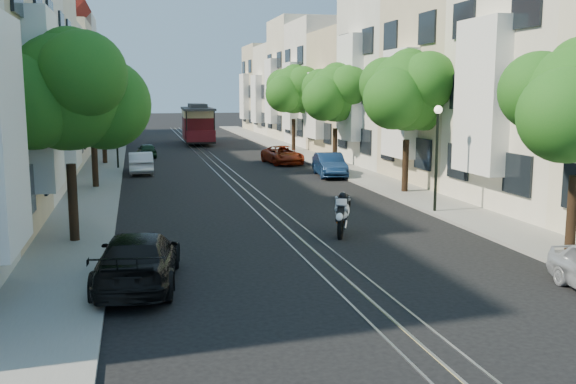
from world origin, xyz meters
TOP-DOWN VIEW (x-y plane):
  - ground at (0.00, 28.00)m, footprint 200.00×200.00m
  - sidewalk_east at (7.25, 28.00)m, footprint 2.50×80.00m
  - sidewalk_west at (-7.25, 28.00)m, footprint 2.50×80.00m
  - rail_left at (-0.55, 28.00)m, footprint 0.06×80.00m
  - rail_slot at (0.00, 28.00)m, footprint 0.06×80.00m
  - rail_right at (0.55, 28.00)m, footprint 0.06×80.00m
  - lane_line at (0.00, 28.00)m, footprint 0.08×80.00m
  - townhouses_east at (11.87, 27.91)m, footprint 7.75×72.00m
  - townhouses_west at (-11.87, 27.91)m, footprint 7.75×72.00m
  - tree_e_b at (7.26, 8.98)m, footprint 4.93×4.08m
  - tree_e_c at (7.26, 19.98)m, footprint 4.84×3.99m
  - tree_e_d at (7.26, 30.98)m, footprint 5.01×4.16m
  - tree_w_a at (-7.14, 1.98)m, footprint 4.93×4.08m
  - tree_w_b at (-7.14, 13.98)m, footprint 4.72×3.87m
  - tree_w_c at (-7.14, 24.98)m, footprint 5.13×4.28m
  - tree_w_d at (-7.14, 35.98)m, footprint 4.84×3.99m
  - lamp_east at (6.30, 4.00)m, footprint 0.32×0.32m
  - lamp_west at (-6.30, 22.00)m, footprint 0.32×0.32m
  - sportbike_rider at (1.53, 1.28)m, footprint 1.14×2.02m
  - cable_car at (0.50, 40.94)m, footprint 3.03×8.86m
  - parked_car_e_mid at (5.56, 15.81)m, footprint 1.87×4.21m
  - parked_car_e_far at (4.40, 22.77)m, footprint 2.39×4.48m
  - parked_car_w_near at (-5.24, -3.10)m, footprint 2.43×4.91m
  - parked_car_w_mid at (-4.94, 19.73)m, footprint 1.43×3.94m
  - parked_car_w_far at (-4.40, 29.11)m, footprint 1.49×3.19m

SIDE VIEW (x-z plane):
  - ground at x=0.00m, z-range 0.00..0.00m
  - lane_line at x=0.00m, z-range 0.00..0.01m
  - rail_left at x=-0.55m, z-range 0.00..0.02m
  - rail_slot at x=0.00m, z-range 0.00..0.02m
  - rail_right at x=0.55m, z-range 0.00..0.02m
  - sidewalk_east at x=7.25m, z-range 0.00..0.12m
  - sidewalk_west at x=-7.25m, z-range 0.00..0.12m
  - parked_car_w_far at x=-4.40m, z-range 0.00..1.06m
  - parked_car_e_far at x=4.40m, z-range 0.00..1.20m
  - parked_car_w_mid at x=-4.94m, z-range 0.00..1.29m
  - parked_car_e_mid at x=5.56m, z-range 0.00..1.34m
  - parked_car_w_near at x=-5.24m, z-range 0.00..1.37m
  - sportbike_rider at x=1.53m, z-range 0.04..1.56m
  - cable_car at x=0.50m, z-range 0.31..3.68m
  - lamp_east at x=6.30m, z-range 0.77..4.93m
  - lamp_west at x=-6.30m, z-range 0.77..4.93m
  - tree_w_b at x=-7.14m, z-range 1.26..7.53m
  - tree_e_c at x=7.26m, z-range 1.34..7.86m
  - tree_w_d at x=-7.14m, z-range 1.34..7.86m
  - tree_e_b at x=7.26m, z-range 1.39..8.07m
  - tree_w_a at x=-7.14m, z-range 1.39..8.07m
  - tree_e_d at x=7.26m, z-range 1.44..8.29m
  - tree_w_c at x=-7.14m, z-range 1.52..8.62m
  - townhouses_west at x=-11.87m, z-range -0.80..10.96m
  - townhouses_east at x=11.87m, z-range -0.82..11.18m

